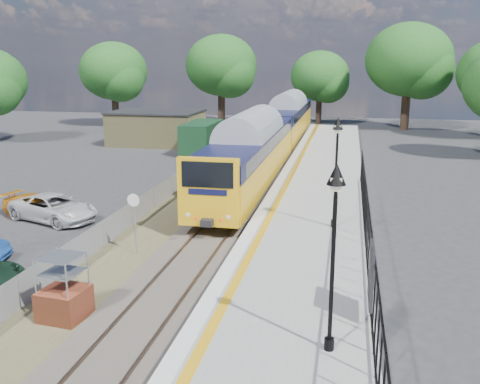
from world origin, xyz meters
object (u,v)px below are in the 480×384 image
(speed_sign, at_px, (134,214))
(car_yellow, at_px, (38,206))
(victorian_lamp_south, at_px, (335,215))
(brick_plinth, at_px, (63,289))
(train, at_px, (274,130))
(victorian_lamp_north, at_px, (337,147))
(car_white, at_px, (54,208))

(speed_sign, bearing_deg, car_yellow, 152.49)
(victorian_lamp_south, xyz_separation_m, brick_plinth, (-8.00, 1.76, -3.30))
(speed_sign, bearing_deg, victorian_lamp_south, -39.18)
(train, bearing_deg, car_yellow, -117.23)
(train, height_order, brick_plinth, train)
(victorian_lamp_south, relative_size, brick_plinth, 2.22)
(victorian_lamp_south, bearing_deg, brick_plinth, 167.62)
(victorian_lamp_north, relative_size, car_yellow, 1.18)
(victorian_lamp_north, bearing_deg, brick_plinth, -133.42)
(victorian_lamp_south, relative_size, victorian_lamp_north, 1.00)
(speed_sign, xyz_separation_m, car_yellow, (-6.93, 4.17, -1.17))
(car_white, bearing_deg, car_yellow, 89.02)
(car_yellow, bearing_deg, victorian_lamp_south, -113.13)
(car_white, bearing_deg, brick_plinth, -129.46)
(train, distance_m, car_white, 20.56)
(victorian_lamp_south, distance_m, car_yellow, 19.25)
(brick_plinth, bearing_deg, car_yellow, 125.24)
(train, bearing_deg, victorian_lamp_south, -79.57)
(speed_sign, distance_m, car_white, 7.02)
(victorian_lamp_south, height_order, brick_plinth, victorian_lamp_south)
(speed_sign, relative_size, car_yellow, 0.66)
(speed_sign, bearing_deg, victorian_lamp_north, 22.05)
(victorian_lamp_north, distance_m, car_yellow, 15.28)
(speed_sign, bearing_deg, train, 87.21)
(victorian_lamp_south, relative_size, car_white, 0.98)
(train, bearing_deg, car_white, -113.94)
(brick_plinth, xyz_separation_m, car_white, (-5.82, 9.41, -0.35))
(car_white, bearing_deg, victorian_lamp_north, -76.07)
(brick_plinth, bearing_deg, speed_sign, 90.00)
(brick_plinth, distance_m, car_yellow, 12.02)
(train, bearing_deg, speed_sign, -96.34)
(victorian_lamp_south, distance_m, brick_plinth, 8.83)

